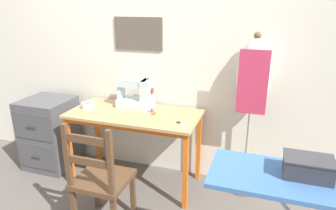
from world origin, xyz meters
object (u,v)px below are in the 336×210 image
Objects in this scene: filing_cabinet at (50,133)px; fabric_bowl at (88,105)px; wooden_chair at (101,180)px; thread_spool_near_machine at (152,110)px; storage_box at (308,167)px; dress_form at (253,86)px; thread_spool_mid_table at (155,113)px; sewing_machine at (137,94)px; scissors at (180,123)px.

fabric_bowl is at bearing -4.44° from filing_cabinet.
thread_spool_near_machine is at bearing 78.04° from wooden_chair.
thread_spool_near_machine is at bearing 140.35° from storage_box.
fabric_bowl is at bearing -170.76° from dress_form.
dress_form is (0.86, 0.17, 0.26)m from thread_spool_near_machine.
thread_spool_near_machine is 0.95× the size of thread_spool_mid_table.
thread_spool_near_machine is 0.03× the size of dress_form.
wooden_chair is 1.46m from storage_box.
wooden_chair is (0.48, -0.63, -0.34)m from fabric_bowl.
filing_cabinet is 3.22× the size of storage_box.
thread_spool_mid_table reaches higher than thread_spool_near_machine.
filing_cabinet is (-0.97, -0.13, -0.48)m from sewing_machine.
sewing_machine is 0.48m from fabric_bowl.
filing_cabinet is (-1.21, 0.03, -0.38)m from thread_spool_mid_table.
filing_cabinet is at bearing 174.52° from scissors.
storage_box is (2.34, -0.95, 0.56)m from filing_cabinet.
storage_box is at bearing -26.55° from fabric_bowl.
fabric_bowl is 0.63m from thread_spool_near_machine.
filing_cabinet is at bearing -178.30° from thread_spool_near_machine.
dress_form is at bearing 3.98° from sewing_machine.
sewing_machine is 0.24× the size of dress_form.
wooden_chair reaches higher than fabric_bowl.
sewing_machine is at bearing 153.81° from thread_spool_near_machine.
wooden_chair is at bearing -87.12° from sewing_machine.
storage_box is (0.87, -0.81, 0.20)m from scissors.
sewing_machine reaches higher than fabric_bowl.
thread_spool_mid_table is at bearing 156.77° from scissors.
sewing_machine is at bearing -176.02° from dress_form.
wooden_chair is (-0.15, -0.71, -0.33)m from thread_spool_near_machine.
thread_spool_near_machine is at bearing -26.19° from sewing_machine.
fabric_bowl is 0.09× the size of dress_form.
scissors is at bearing -23.23° from thread_spool_mid_table.
sewing_machine reaches higher than filing_cabinet.
wooden_chair reaches higher than scissors.
fabric_bowl is 0.54× the size of storage_box.
storage_box reaches higher than thread_spool_near_machine.
sewing_machine is at bearing 21.03° from fabric_bowl.
dress_form is at bearing 32.21° from scissors.
dress_form reaches higher than thread_spool_near_machine.
scissors is 0.77m from wooden_chair.
wooden_chair is at bearing -52.81° from fabric_bowl.
filing_cabinet reaches higher than scissors.
thread_spool_mid_table is (0.24, -0.15, -0.11)m from sewing_machine.
scissors is (0.94, -0.10, -0.03)m from fabric_bowl.
fabric_bowl is 2.78× the size of thread_spool_mid_table.
dress_form reaches higher than filing_cabinet.
sewing_machine reaches higher than storage_box.
sewing_machine is 0.91m from wooden_chair.
thread_spool_near_machine is (0.63, 0.08, -0.01)m from fabric_bowl.
scissors is (0.50, -0.27, -0.13)m from sewing_machine.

